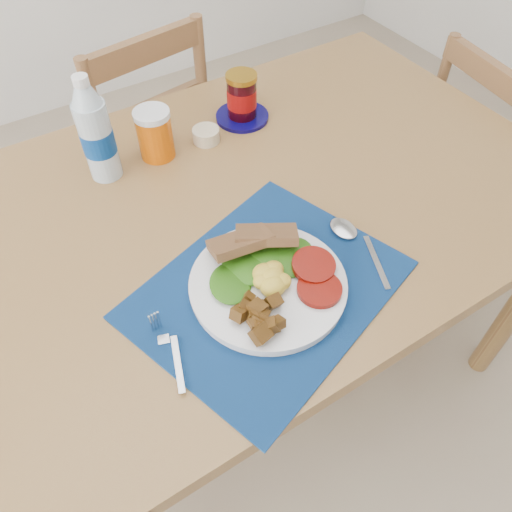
{
  "coord_description": "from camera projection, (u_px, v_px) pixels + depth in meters",
  "views": [
    {
      "loc": [
        -0.4,
        -0.47,
        1.47
      ],
      "look_at": [
        -0.09,
        0.01,
        0.8
      ],
      "focal_mm": 35.0,
      "sensor_mm": 36.0,
      "label": 1
    }
  ],
  "objects": [
    {
      "name": "fork",
      "position": [
        169.0,
        348.0,
        0.82
      ],
      "size": [
        0.04,
        0.15,
        0.0
      ],
      "rotation": [
        0.0,
        0.0,
        -0.33
      ],
      "color": "#B2B5BA",
      "rests_on": "placemat"
    },
    {
      "name": "spoon",
      "position": [
        353.0,
        239.0,
        0.97
      ],
      "size": [
        0.06,
        0.19,
        0.01
      ],
      "rotation": [
        0.0,
        0.0,
        -0.4
      ],
      "color": "#B2B5BA",
      "rests_on": "placemat"
    },
    {
      "name": "chair_end",
      "position": [
        482.0,
        146.0,
        1.55
      ],
      "size": [
        0.4,
        0.41,
        1.0
      ],
      "rotation": [
        0.0,
        0.0,
        1.43
      ],
      "color": "brown",
      "rests_on": "ground"
    },
    {
      "name": "juice_glass",
      "position": [
        155.0,
        135.0,
        1.11
      ],
      "size": [
        0.08,
        0.08,
        0.11
      ],
      "primitive_type": "cylinder",
      "color": "#CE5405",
      "rests_on": "table"
    },
    {
      "name": "placemat",
      "position": [
        268.0,
        289.0,
        0.9
      ],
      "size": [
        0.55,
        0.48,
        0.0
      ],
      "primitive_type": "cube",
      "rotation": [
        0.0,
        0.0,
        0.31
      ],
      "color": "black",
      "rests_on": "table"
    },
    {
      "name": "ground",
      "position": [
        284.0,
        417.0,
        1.52
      ],
      "size": [
        4.0,
        4.0,
        0.0
      ],
      "primitive_type": "plane",
      "color": "gray",
      "rests_on": "ground"
    },
    {
      "name": "chair_far",
      "position": [
        142.0,
        130.0,
        1.55
      ],
      "size": [
        0.46,
        0.44,
        1.07
      ],
      "rotation": [
        0.0,
        0.0,
        3.3
      ],
      "color": "brown",
      "rests_on": "ground"
    },
    {
      "name": "ramekin",
      "position": [
        206.0,
        135.0,
        1.17
      ],
      "size": [
        0.06,
        0.06,
        0.03
      ],
      "primitive_type": "cylinder",
      "color": "#C7B392",
      "rests_on": "table"
    },
    {
      "name": "table",
      "position": [
        247.0,
        225.0,
        1.12
      ],
      "size": [
        1.4,
        0.9,
        0.75
      ],
      "color": "brown",
      "rests_on": "ground"
    },
    {
      "name": "breakfast_plate",
      "position": [
        267.0,
        285.0,
        0.88
      ],
      "size": [
        0.28,
        0.28,
        0.07
      ],
      "rotation": [
        0.0,
        0.0,
        -0.29
      ],
      "color": "silver",
      "rests_on": "placemat"
    },
    {
      "name": "jam_on_saucer",
      "position": [
        242.0,
        100.0,
        1.21
      ],
      "size": [
        0.13,
        0.13,
        0.12
      ],
      "color": "#080447",
      "rests_on": "table"
    },
    {
      "name": "water_bottle",
      "position": [
        96.0,
        135.0,
        1.03
      ],
      "size": [
        0.07,
        0.07,
        0.24
      ],
      "color": "#ADBFCC",
      "rests_on": "table"
    }
  ]
}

